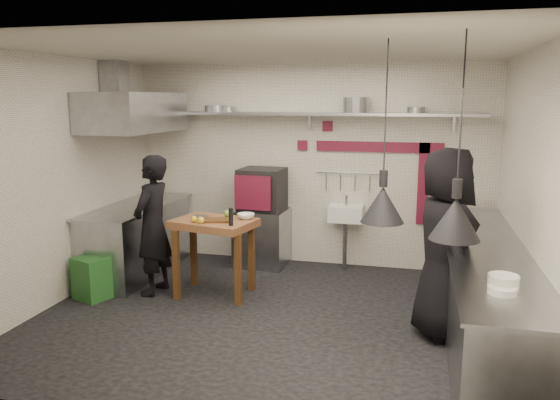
% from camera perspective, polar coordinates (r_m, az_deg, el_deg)
% --- Properties ---
extents(floor, '(5.00, 5.00, 0.00)m').
position_cam_1_polar(floor, '(6.03, -0.95, -12.12)').
color(floor, black).
rests_on(floor, ground).
extents(ceiling, '(5.00, 5.00, 0.00)m').
position_cam_1_polar(ceiling, '(5.58, -1.04, 15.43)').
color(ceiling, beige).
rests_on(ceiling, floor).
extents(wall_back, '(5.00, 0.04, 2.80)m').
position_cam_1_polar(wall_back, '(7.67, 3.11, 3.63)').
color(wall_back, silver).
rests_on(wall_back, floor).
extents(wall_front, '(5.00, 0.04, 2.80)m').
position_cam_1_polar(wall_front, '(3.70, -9.53, -4.14)').
color(wall_front, silver).
rests_on(wall_front, floor).
extents(wall_left, '(0.04, 4.20, 2.80)m').
position_cam_1_polar(wall_left, '(6.73, -22.01, 1.89)').
color(wall_left, silver).
rests_on(wall_left, floor).
extents(wall_right, '(0.04, 4.20, 2.80)m').
position_cam_1_polar(wall_right, '(5.55, 24.78, -0.04)').
color(wall_right, silver).
rests_on(wall_right, floor).
extents(red_band_horiz, '(1.70, 0.02, 0.14)m').
position_cam_1_polar(red_band_horiz, '(7.50, 10.28, 5.47)').
color(red_band_horiz, maroon).
rests_on(red_band_horiz, wall_back).
extents(red_band_vert, '(0.14, 0.02, 1.10)m').
position_cam_1_polar(red_band_vert, '(7.54, 14.71, 1.64)').
color(red_band_vert, maroon).
rests_on(red_band_vert, wall_back).
extents(red_tile_a, '(0.14, 0.02, 0.14)m').
position_cam_1_polar(red_tile_a, '(7.56, 5.00, 7.69)').
color(red_tile_a, maroon).
rests_on(red_tile_a, wall_back).
extents(red_tile_b, '(0.14, 0.02, 0.14)m').
position_cam_1_polar(red_tile_b, '(7.64, 2.36, 5.72)').
color(red_tile_b, maroon).
rests_on(red_tile_b, wall_back).
extents(back_shelf, '(4.60, 0.34, 0.04)m').
position_cam_1_polar(back_shelf, '(7.44, 2.90, 8.98)').
color(back_shelf, gray).
rests_on(back_shelf, wall_back).
extents(shelf_bracket_left, '(0.04, 0.06, 0.24)m').
position_cam_1_polar(shelf_bracket_left, '(8.17, -10.23, 8.27)').
color(shelf_bracket_left, gray).
rests_on(shelf_bracket_left, wall_back).
extents(shelf_bracket_mid, '(0.04, 0.06, 0.24)m').
position_cam_1_polar(shelf_bracket_mid, '(7.59, 3.11, 8.26)').
color(shelf_bracket_mid, gray).
rests_on(shelf_bracket_mid, wall_back).
extents(shelf_bracket_right, '(0.04, 0.06, 0.24)m').
position_cam_1_polar(shelf_bracket_right, '(7.46, 17.72, 7.73)').
color(shelf_bracket_right, gray).
rests_on(shelf_bracket_right, wall_back).
extents(pan_far_left, '(0.34, 0.34, 0.09)m').
position_cam_1_polar(pan_far_left, '(7.80, -6.71, 9.48)').
color(pan_far_left, gray).
rests_on(pan_far_left, back_shelf).
extents(pan_mid_left, '(0.22, 0.22, 0.07)m').
position_cam_1_polar(pan_mid_left, '(7.74, -5.45, 9.42)').
color(pan_mid_left, gray).
rests_on(pan_mid_left, back_shelf).
extents(stock_pot, '(0.38, 0.38, 0.20)m').
position_cam_1_polar(stock_pot, '(7.34, 7.93, 9.81)').
color(stock_pot, gray).
rests_on(stock_pot, back_shelf).
extents(pan_right, '(0.28, 0.28, 0.08)m').
position_cam_1_polar(pan_right, '(7.29, 14.03, 9.12)').
color(pan_right, gray).
rests_on(pan_right, back_shelf).
extents(oven_stand, '(0.72, 0.66, 0.80)m').
position_cam_1_polar(oven_stand, '(7.70, -1.87, -3.91)').
color(oven_stand, gray).
rests_on(oven_stand, floor).
extents(combi_oven, '(0.61, 0.58, 0.58)m').
position_cam_1_polar(combi_oven, '(7.53, -1.88, 1.12)').
color(combi_oven, black).
rests_on(combi_oven, oven_stand).
extents(oven_door, '(0.51, 0.06, 0.46)m').
position_cam_1_polar(oven_door, '(7.25, -2.89, 0.74)').
color(oven_door, maroon).
rests_on(oven_door, combi_oven).
extents(oven_glass, '(0.39, 0.04, 0.34)m').
position_cam_1_polar(oven_glass, '(7.27, -2.76, 0.77)').
color(oven_glass, black).
rests_on(oven_glass, oven_door).
extents(hand_sink, '(0.46, 0.34, 0.22)m').
position_cam_1_polar(hand_sink, '(7.51, 6.92, -1.38)').
color(hand_sink, white).
rests_on(hand_sink, wall_back).
extents(sink_tap, '(0.03, 0.03, 0.14)m').
position_cam_1_polar(sink_tap, '(7.47, 6.95, -0.03)').
color(sink_tap, gray).
rests_on(sink_tap, hand_sink).
extents(sink_drain, '(0.06, 0.06, 0.66)m').
position_cam_1_polar(sink_drain, '(7.57, 6.81, -4.70)').
color(sink_drain, gray).
rests_on(sink_drain, floor).
extents(utensil_rail, '(0.90, 0.02, 0.02)m').
position_cam_1_polar(utensil_rail, '(7.55, 7.15, 2.85)').
color(utensil_rail, gray).
rests_on(utensil_rail, wall_back).
extents(counter_right, '(0.70, 3.80, 0.90)m').
position_cam_1_polar(counter_right, '(5.73, 20.55, -9.25)').
color(counter_right, gray).
rests_on(counter_right, floor).
extents(counter_right_top, '(0.76, 3.90, 0.03)m').
position_cam_1_polar(counter_right_top, '(5.60, 20.86, -4.76)').
color(counter_right_top, gray).
rests_on(counter_right_top, counter_right).
extents(plate_stack, '(0.25, 0.25, 0.11)m').
position_cam_1_polar(plate_stack, '(4.42, 22.30, -7.95)').
color(plate_stack, white).
rests_on(plate_stack, counter_right_top).
extents(small_bowl_right, '(0.27, 0.27, 0.05)m').
position_cam_1_polar(small_bowl_right, '(4.33, 22.19, -8.74)').
color(small_bowl_right, white).
rests_on(small_bowl_right, counter_right_top).
extents(counter_left, '(0.70, 1.90, 0.90)m').
position_cam_1_polar(counter_left, '(7.60, -14.72, -4.07)').
color(counter_left, gray).
rests_on(counter_left, floor).
extents(counter_left_top, '(0.76, 2.00, 0.03)m').
position_cam_1_polar(counter_left_top, '(7.50, -14.89, -0.63)').
color(counter_left_top, gray).
rests_on(counter_left_top, counter_left).
extents(extractor_hood, '(0.78, 1.60, 0.50)m').
position_cam_1_polar(extractor_hood, '(7.34, -15.00, 8.85)').
color(extractor_hood, gray).
rests_on(extractor_hood, ceiling).
extents(hood_duct, '(0.28, 0.28, 0.50)m').
position_cam_1_polar(hood_duct, '(7.47, -16.87, 11.85)').
color(hood_duct, gray).
rests_on(hood_duct, ceiling).
extents(green_bin, '(0.49, 0.49, 0.50)m').
position_cam_1_polar(green_bin, '(6.85, -18.86, -7.66)').
color(green_bin, '#235E24').
rests_on(green_bin, floor).
extents(prep_table, '(1.03, 0.82, 0.92)m').
position_cam_1_polar(prep_table, '(6.59, -6.84, -5.97)').
color(prep_table, '#925D39').
rests_on(prep_table, floor).
extents(cutting_board, '(0.37, 0.30, 0.02)m').
position_cam_1_polar(cutting_board, '(6.39, -6.46, -2.11)').
color(cutting_board, '#523015').
rests_on(cutting_board, prep_table).
extents(pepper_mill, '(0.05, 0.05, 0.20)m').
position_cam_1_polar(pepper_mill, '(6.13, -5.15, -1.78)').
color(pepper_mill, black).
rests_on(pepper_mill, prep_table).
extents(lemon_a, '(0.08, 0.08, 0.07)m').
position_cam_1_polar(lemon_a, '(6.35, -8.98, -2.00)').
color(lemon_a, gold).
rests_on(lemon_a, prep_table).
extents(lemon_b, '(0.08, 0.08, 0.08)m').
position_cam_1_polar(lemon_b, '(6.29, -8.27, -2.12)').
color(lemon_b, gold).
rests_on(lemon_b, prep_table).
extents(veg_ball, '(0.11, 0.11, 0.10)m').
position_cam_1_polar(veg_ball, '(6.54, -5.45, -1.45)').
color(veg_ball, olive).
rests_on(veg_ball, prep_table).
extents(steel_tray, '(0.18, 0.13, 0.03)m').
position_cam_1_polar(steel_tray, '(6.58, -8.36, -1.74)').
color(steel_tray, gray).
rests_on(steel_tray, prep_table).
extents(bowl, '(0.23, 0.23, 0.06)m').
position_cam_1_polar(bowl, '(6.47, -3.59, -1.70)').
color(bowl, white).
rests_on(bowl, prep_table).
extents(heat_lamp_near, '(0.48, 0.48, 1.50)m').
position_cam_1_polar(heat_lamp_near, '(4.59, 10.92, 6.88)').
color(heat_lamp_near, black).
rests_on(heat_lamp_near, ceiling).
extents(heat_lamp_far, '(0.44, 0.44, 1.49)m').
position_cam_1_polar(heat_lamp_far, '(4.09, 18.31, 6.20)').
color(heat_lamp_far, black).
rests_on(heat_lamp_far, ceiling).
extents(chef_left, '(0.44, 0.63, 1.68)m').
position_cam_1_polar(chef_left, '(6.67, -13.16, -2.59)').
color(chef_left, black).
rests_on(chef_left, floor).
extents(chef_right, '(0.81, 1.04, 1.87)m').
position_cam_1_polar(chef_right, '(5.56, 16.84, -4.38)').
color(chef_right, black).
rests_on(chef_right, floor).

